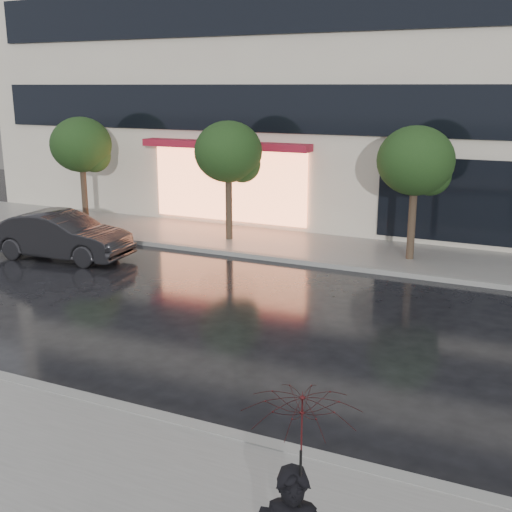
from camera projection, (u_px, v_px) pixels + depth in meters
The scene contains 10 objects.
ground at pixel (119, 379), 11.44m from camera, with size 120.00×120.00×0.00m, color black.
sidewalk_far at pixel (317, 248), 20.38m from camera, with size 60.00×3.50×0.12m, color slate.
curb_near at pixel (82, 399), 10.55m from camera, with size 60.00×0.25×0.14m, color gray.
curb_far at pixel (296, 261), 18.85m from camera, with size 60.00×0.25×0.14m, color gray.
bg_building_left at pixel (14, 71), 44.15m from camera, with size 14.00×10.00×12.00m, color #59544F.
tree_far_west at pixel (83, 147), 23.14m from camera, with size 2.20×2.20×3.99m.
tree_mid_west at pixel (230, 154), 20.66m from camera, with size 2.20×2.20×3.99m.
tree_mid_east at pixel (418, 163), 18.19m from camera, with size 2.20×2.20×3.99m.
parked_car at pixel (61, 236), 19.22m from camera, with size 1.50×4.30×1.42m, color black.
pedestrian_with_umbrella at pixel (298, 482), 5.51m from camera, with size 1.19×1.21×2.49m.
Camera 1 is at (6.68, -8.45, 5.06)m, focal length 45.00 mm.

